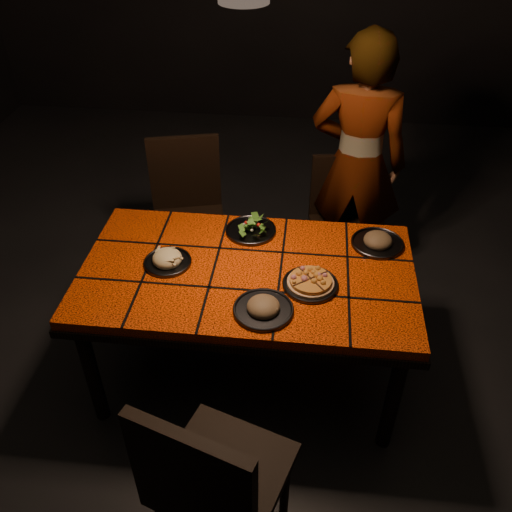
# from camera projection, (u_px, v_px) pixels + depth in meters

# --- Properties ---
(room_shell) EXTENTS (6.04, 7.04, 3.08)m
(room_shell) POSITION_uv_depth(u_px,v_px,m) (245.00, 123.00, 2.14)
(room_shell) COLOR black
(room_shell) RESTS_ON ground
(dining_table) EXTENTS (1.62, 0.92, 0.75)m
(dining_table) POSITION_uv_depth(u_px,v_px,m) (247.00, 282.00, 2.65)
(dining_table) COLOR #F54207
(dining_table) RESTS_ON ground
(chair_near) EXTENTS (0.57, 0.57, 1.00)m
(chair_near) POSITION_uv_depth(u_px,v_px,m) (211.00, 481.00, 1.93)
(chair_near) COLOR black
(chair_near) RESTS_ON ground
(chair_far_left) EXTENTS (0.54, 0.54, 0.97)m
(chair_far_left) POSITION_uv_depth(u_px,v_px,m) (188.00, 206.00, 3.40)
(chair_far_left) COLOR black
(chair_far_left) RESTS_ON ground
(chair_far_right) EXTENTS (0.43, 0.43, 0.85)m
(chair_far_right) POSITION_uv_depth(u_px,v_px,m) (341.00, 213.00, 3.46)
(chair_far_right) COLOR black
(chair_far_right) RESTS_ON ground
(diner) EXTENTS (0.64, 0.47, 1.62)m
(diner) POSITION_uv_depth(u_px,v_px,m) (357.00, 164.00, 3.30)
(diner) COLOR brown
(diner) RESTS_ON ground
(plate_pizza) EXTENTS (0.30, 0.30, 0.04)m
(plate_pizza) POSITION_uv_depth(u_px,v_px,m) (310.00, 283.00, 2.49)
(plate_pizza) COLOR #333337
(plate_pizza) RESTS_ON dining_table
(plate_pasta) EXTENTS (0.23, 0.23, 0.08)m
(plate_pasta) POSITION_uv_depth(u_px,v_px,m) (167.00, 260.00, 2.62)
(plate_pasta) COLOR #333337
(plate_pasta) RESTS_ON dining_table
(plate_salad) EXTENTS (0.27, 0.27, 0.07)m
(plate_salad) POSITION_uv_depth(u_px,v_px,m) (251.00, 228.00, 2.83)
(plate_salad) COLOR #333337
(plate_salad) RESTS_ON dining_table
(plate_mushroom_a) EXTENTS (0.27, 0.27, 0.09)m
(plate_mushroom_a) POSITION_uv_depth(u_px,v_px,m) (263.00, 307.00, 2.36)
(plate_mushroom_a) COLOR #333337
(plate_mushroom_a) RESTS_ON dining_table
(plate_mushroom_b) EXTENTS (0.27, 0.27, 0.09)m
(plate_mushroom_b) POSITION_uv_depth(u_px,v_px,m) (378.00, 241.00, 2.74)
(plate_mushroom_b) COLOR #333337
(plate_mushroom_b) RESTS_ON dining_table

